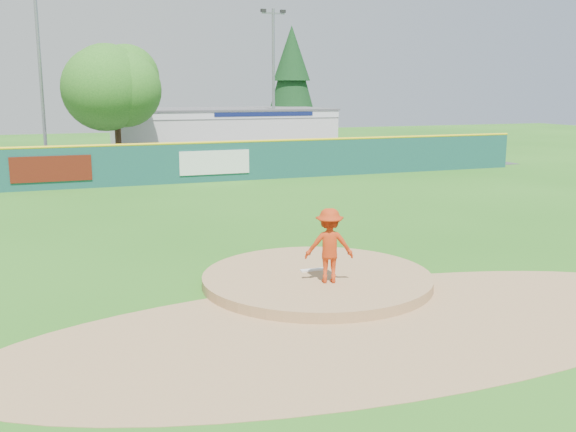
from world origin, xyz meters
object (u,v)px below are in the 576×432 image
object	(u,v)px
pool_building_grp	(221,131)
deciduous_tree	(116,91)
light_pole_right	(273,76)
van	(114,161)
pitcher	(329,246)
light_pole_left	(40,64)
conifer_tree	(292,78)

from	to	relation	value
pool_building_grp	deciduous_tree	distance (m)	11.01
pool_building_grp	light_pole_right	distance (m)	5.75
van	pool_building_grp	world-z (taller)	pool_building_grp
pitcher	light_pole_left	world-z (taller)	light_pole_left
pitcher	van	distance (m)	23.41
deciduous_tree	pool_building_grp	bearing A→B (deg)	41.16
pitcher	light_pole_left	distance (m)	28.75
van	light_pole_left	bearing A→B (deg)	27.97
pitcher	conifer_tree	distance (m)	39.17
deciduous_tree	light_pole_right	size ratio (longest dim) A/B	0.74
van	light_pole_right	distance (m)	14.01
van	deciduous_tree	distance (m)	4.52
pitcher	light_pole_right	xyz separation A→B (m)	(9.00, 29.68, 4.44)
deciduous_tree	conifer_tree	distance (m)	18.63
conifer_tree	deciduous_tree	bearing A→B (deg)	-143.75
van	deciduous_tree	bearing A→B (deg)	-22.43
pool_building_grp	light_pole_right	world-z (taller)	light_pole_right
light_pole_left	pitcher	bearing A→B (deg)	-77.76
pool_building_grp	pitcher	bearing A→B (deg)	-100.40
pitcher	deciduous_tree	world-z (taller)	deciduous_tree
deciduous_tree	light_pole_right	distance (m)	11.75
pitcher	pool_building_grp	bearing A→B (deg)	-82.16
deciduous_tree	conifer_tree	size ratio (longest dim) A/B	0.77
deciduous_tree	pitcher	bearing A→B (deg)	-85.54
conifer_tree	light_pole_right	world-z (taller)	light_pole_right
light_pole_left	light_pole_right	bearing A→B (deg)	7.59
van	conifer_tree	distance (m)	21.05
van	light_pole_right	size ratio (longest dim) A/B	0.54
van	light_pole_right	xyz separation A→B (m)	(11.51, 6.41, 4.78)
van	pool_building_grp	xyz separation A→B (m)	(8.51, 9.40, 0.90)
van	light_pole_left	distance (m)	7.71
light_pole_right	conifer_tree	bearing A→B (deg)	60.26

